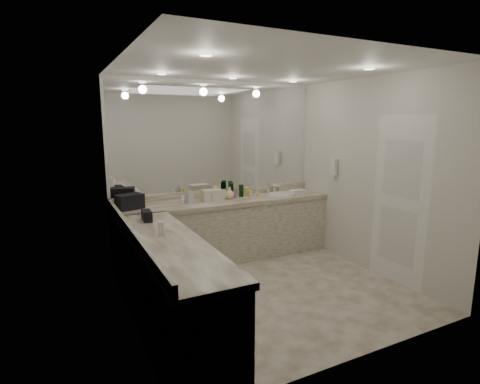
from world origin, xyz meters
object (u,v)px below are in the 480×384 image
hand_towel (298,191)px  black_toiletry_bag (130,202)px  soap_bottle_c (230,193)px  soap_bottle_a (189,195)px  cream_cosmetic_case (212,195)px  sink (281,194)px  wall_phone (334,167)px  soap_bottle_b (189,196)px

hand_towel → black_toiletry_bag: bearing=179.8°
black_toiletry_bag → hand_towel: bearing=-0.2°
hand_towel → soap_bottle_c: bearing=178.6°
soap_bottle_a → soap_bottle_c: bearing=-2.3°
cream_cosmetic_case → soap_bottle_c: 0.28m
sink → black_toiletry_bag: 2.31m
wall_phone → hand_towel: (-0.28, 0.51, -0.43)m
hand_towel → soap_bottle_c: size_ratio=1.36×
hand_towel → soap_bottle_c: 1.20m
sink → black_toiletry_bag: bearing=179.6°
soap_bottle_c → sink: bearing=-2.4°
wall_phone → hand_towel: wall_phone is taller
sink → hand_towel: hand_towel is taller
wall_phone → soap_bottle_b: (-2.10, 0.53, -0.36)m
hand_towel → soap_bottle_b: size_ratio=1.29×
sink → cream_cosmetic_case: (-1.16, 0.03, 0.09)m
soap_bottle_c → cream_cosmetic_case: bearing=-177.9°
black_toiletry_bag → soap_bottle_b: 0.81m
sink → cream_cosmetic_case: cream_cosmetic_case is taller
soap_bottle_b → soap_bottle_c: bearing=0.6°
wall_phone → soap_bottle_a: size_ratio=1.08×
cream_cosmetic_case → soap_bottle_b: size_ratio=1.54×
soap_bottle_a → soap_bottle_c: (0.62, -0.02, -0.02)m
cream_cosmetic_case → soap_bottle_a: 0.34m
hand_towel → soap_bottle_b: bearing=179.3°
black_toiletry_bag → hand_towel: 2.64m
hand_towel → soap_bottle_a: size_ratio=1.09×
black_toiletry_bag → cream_cosmetic_case: 1.16m
soap_bottle_b → soap_bottle_c: soap_bottle_b is taller
black_toiletry_bag → soap_bottle_b: size_ratio=1.75×
sink → soap_bottle_a: soap_bottle_a is taller
wall_phone → soap_bottle_a: wall_phone is taller
sink → soap_bottle_c: 0.88m
wall_phone → soap_bottle_c: 1.61m
sink → soap_bottle_c: (-0.87, 0.04, 0.09)m
wall_phone → soap_bottle_b: wall_phone is taller
soap_bottle_c → soap_bottle_b: bearing=-179.4°
black_toiletry_bag → hand_towel: black_toiletry_bag is taller
sink → soap_bottle_a: (-1.50, 0.06, 0.12)m
black_toiletry_bag → hand_towel: size_ratio=1.36×
black_toiletry_bag → soap_bottle_c: bearing=0.8°
hand_towel → soap_bottle_a: (-1.82, 0.05, 0.09)m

